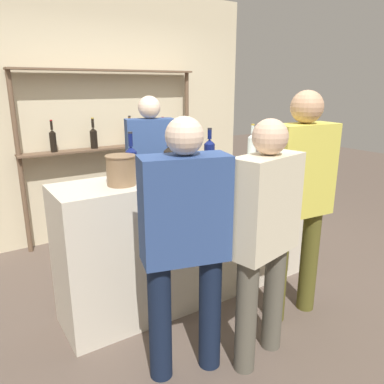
{
  "coord_description": "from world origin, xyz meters",
  "views": [
    {
      "loc": [
        -1.58,
        -2.43,
        1.75
      ],
      "look_at": [
        0.0,
        0.0,
        0.92
      ],
      "focal_mm": 35.0,
      "sensor_mm": 36.0,
      "label": 1
    }
  ],
  "objects_px": {
    "counter_bottle_1": "(169,161)",
    "cork_jar": "(267,156)",
    "customer_right": "(300,192)",
    "customer_left": "(185,236)",
    "counter_bottle_0": "(209,155)",
    "customer_center": "(265,230)",
    "counter_bottle_4": "(191,157)",
    "counter_bottle_3": "(131,161)",
    "server_behind_counter": "(151,167)",
    "counter_bottle_2": "(252,147)",
    "ice_bucket": "(121,170)"
  },
  "relations": [
    {
      "from": "ice_bucket",
      "to": "server_behind_counter",
      "type": "relative_size",
      "value": 0.13
    },
    {
      "from": "cork_jar",
      "to": "counter_bottle_4",
      "type": "bearing_deg",
      "value": 174.48
    },
    {
      "from": "counter_bottle_0",
      "to": "ice_bucket",
      "type": "bearing_deg",
      "value": 178.99
    },
    {
      "from": "cork_jar",
      "to": "counter_bottle_3",
      "type": "bearing_deg",
      "value": 170.78
    },
    {
      "from": "counter_bottle_4",
      "to": "counter_bottle_2",
      "type": "bearing_deg",
      "value": 6.82
    },
    {
      "from": "ice_bucket",
      "to": "cork_jar",
      "type": "bearing_deg",
      "value": -2.02
    },
    {
      "from": "counter_bottle_2",
      "to": "cork_jar",
      "type": "xyz_separation_m",
      "value": [
        0.04,
        -0.16,
        -0.06
      ]
    },
    {
      "from": "ice_bucket",
      "to": "customer_right",
      "type": "height_order",
      "value": "customer_right"
    },
    {
      "from": "counter_bottle_2",
      "to": "customer_center",
      "type": "xyz_separation_m",
      "value": [
        -0.74,
        -0.96,
        -0.31
      ]
    },
    {
      "from": "counter_bottle_3",
      "to": "counter_bottle_4",
      "type": "xyz_separation_m",
      "value": [
        0.45,
        -0.12,
        0.0
      ]
    },
    {
      "from": "counter_bottle_1",
      "to": "cork_jar",
      "type": "bearing_deg",
      "value": -2.61
    },
    {
      "from": "counter_bottle_3",
      "to": "counter_bottle_1",
      "type": "bearing_deg",
      "value": -32.34
    },
    {
      "from": "counter_bottle_3",
      "to": "customer_left",
      "type": "height_order",
      "value": "customer_left"
    },
    {
      "from": "customer_right",
      "to": "customer_left",
      "type": "distance_m",
      "value": 1.04
    },
    {
      "from": "counter_bottle_1",
      "to": "cork_jar",
      "type": "distance_m",
      "value": 0.95
    },
    {
      "from": "cork_jar",
      "to": "counter_bottle_2",
      "type": "bearing_deg",
      "value": 104.19
    },
    {
      "from": "server_behind_counter",
      "to": "customer_center",
      "type": "relative_size",
      "value": 1.05
    },
    {
      "from": "cork_jar",
      "to": "customer_right",
      "type": "xyz_separation_m",
      "value": [
        -0.21,
        -0.57,
        -0.15
      ]
    },
    {
      "from": "customer_left",
      "to": "counter_bottle_4",
      "type": "bearing_deg",
      "value": -19.76
    },
    {
      "from": "customer_right",
      "to": "counter_bottle_3",
      "type": "bearing_deg",
      "value": 57.27
    },
    {
      "from": "ice_bucket",
      "to": "customer_left",
      "type": "relative_size",
      "value": 0.13
    },
    {
      "from": "counter_bottle_3",
      "to": "counter_bottle_0",
      "type": "bearing_deg",
      "value": -14.95
    },
    {
      "from": "counter_bottle_1",
      "to": "cork_jar",
      "type": "height_order",
      "value": "counter_bottle_1"
    },
    {
      "from": "counter_bottle_1",
      "to": "counter_bottle_4",
      "type": "height_order",
      "value": "counter_bottle_1"
    },
    {
      "from": "counter_bottle_2",
      "to": "customer_right",
      "type": "xyz_separation_m",
      "value": [
        -0.17,
        -0.73,
        -0.21
      ]
    },
    {
      "from": "ice_bucket",
      "to": "counter_bottle_3",
      "type": "bearing_deg",
      "value": 45.31
    },
    {
      "from": "counter_bottle_0",
      "to": "server_behind_counter",
      "type": "xyz_separation_m",
      "value": [
        -0.04,
        0.93,
        -0.26
      ]
    },
    {
      "from": "counter_bottle_4",
      "to": "cork_jar",
      "type": "bearing_deg",
      "value": -5.52
    },
    {
      "from": "counter_bottle_0",
      "to": "customer_center",
      "type": "relative_size",
      "value": 0.22
    },
    {
      "from": "counter_bottle_1",
      "to": "customer_left",
      "type": "distance_m",
      "value": 0.8
    },
    {
      "from": "counter_bottle_4",
      "to": "counter_bottle_1",
      "type": "bearing_deg",
      "value": -172.4
    },
    {
      "from": "counter_bottle_2",
      "to": "customer_left",
      "type": "height_order",
      "value": "customer_left"
    },
    {
      "from": "counter_bottle_1",
      "to": "ice_bucket",
      "type": "relative_size",
      "value": 1.62
    },
    {
      "from": "counter_bottle_4",
      "to": "server_behind_counter",
      "type": "height_order",
      "value": "server_behind_counter"
    },
    {
      "from": "counter_bottle_1",
      "to": "customer_left",
      "type": "bearing_deg",
      "value": -113.08
    },
    {
      "from": "server_behind_counter",
      "to": "customer_left",
      "type": "bearing_deg",
      "value": -5.62
    },
    {
      "from": "counter_bottle_1",
      "to": "customer_center",
      "type": "height_order",
      "value": "customer_center"
    },
    {
      "from": "server_behind_counter",
      "to": "customer_right",
      "type": "xyz_separation_m",
      "value": [
        0.42,
        -1.54,
        0.04
      ]
    },
    {
      "from": "server_behind_counter",
      "to": "counter_bottle_3",
      "type": "bearing_deg",
      "value": -20.33
    },
    {
      "from": "counter_bottle_4",
      "to": "customer_right",
      "type": "height_order",
      "value": "customer_right"
    },
    {
      "from": "counter_bottle_0",
      "to": "customer_center",
      "type": "height_order",
      "value": "customer_center"
    },
    {
      "from": "counter_bottle_1",
      "to": "counter_bottle_2",
      "type": "relative_size",
      "value": 1.01
    },
    {
      "from": "customer_right",
      "to": "customer_left",
      "type": "bearing_deg",
      "value": 99.16
    },
    {
      "from": "counter_bottle_1",
      "to": "customer_left",
      "type": "relative_size",
      "value": 0.22
    },
    {
      "from": "counter_bottle_4",
      "to": "customer_right",
      "type": "distance_m",
      "value": 0.86
    },
    {
      "from": "ice_bucket",
      "to": "customer_center",
      "type": "bearing_deg",
      "value": -56.78
    },
    {
      "from": "counter_bottle_2",
      "to": "counter_bottle_0",
      "type": "bearing_deg",
      "value": -167.61
    },
    {
      "from": "counter_bottle_0",
      "to": "server_behind_counter",
      "type": "distance_m",
      "value": 0.97
    },
    {
      "from": "counter_bottle_1",
      "to": "counter_bottle_2",
      "type": "bearing_deg",
      "value": 7.0
    },
    {
      "from": "counter_bottle_3",
      "to": "counter_bottle_4",
      "type": "distance_m",
      "value": 0.46
    }
  ]
}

